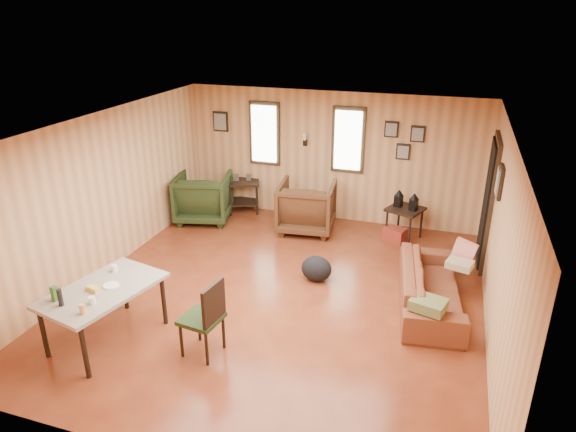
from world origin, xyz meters
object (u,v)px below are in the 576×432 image
object	(u,v)px
recliner_green	(203,195)
side_table	(406,207)
sofa	(431,280)
recliner_brown	(307,205)
end_table	(243,190)
dining_table	(102,294)

from	to	relation	value
recliner_green	side_table	distance (m)	3.70
sofa	side_table	distance (m)	2.18
recliner_brown	side_table	xyz separation A→B (m)	(1.71, 0.18, 0.10)
sofa	end_table	distance (m)	4.44
recliner_brown	dining_table	bearing A→B (deg)	64.09
end_table	dining_table	size ratio (longest dim) A/B	0.50
end_table	dining_table	bearing A→B (deg)	-89.31
side_table	recliner_green	bearing A→B (deg)	-175.05
recliner_brown	end_table	xyz separation A→B (m)	(-1.44, 0.51, -0.06)
recliner_green	side_table	world-z (taller)	recliner_green
dining_table	side_table	bearing A→B (deg)	65.74
recliner_brown	dining_table	xyz separation A→B (m)	(-1.38, -3.92, 0.15)
sofa	end_table	world-z (taller)	end_table
sofa	recliner_green	distance (m)	4.62
sofa	recliner_brown	size ratio (longest dim) A/B	1.99
sofa	dining_table	distance (m)	4.20
recliner_green	side_table	bearing A→B (deg)	170.96
sofa	dining_table	size ratio (longest dim) A/B	1.28
end_table	side_table	world-z (taller)	side_table
sofa	dining_table	bearing A→B (deg)	111.19
side_table	dining_table	bearing A→B (deg)	-127.05
recliner_green	dining_table	bearing A→B (deg)	84.90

